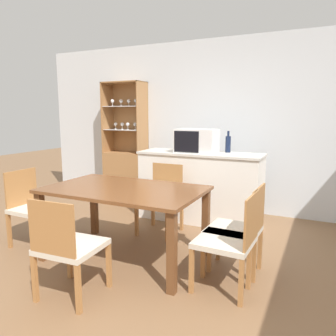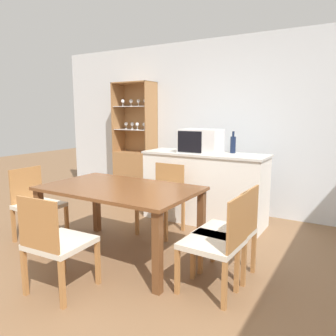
% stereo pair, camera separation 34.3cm
% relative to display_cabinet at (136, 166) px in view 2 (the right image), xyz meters
% --- Properties ---
extents(ground_plane, '(18.00, 18.00, 0.00)m').
position_rel_display_cabinet_xyz_m(ground_plane, '(1.81, -2.43, -0.58)').
color(ground_plane, brown).
extents(wall_back, '(6.80, 0.06, 2.55)m').
position_rel_display_cabinet_xyz_m(wall_back, '(1.81, 0.20, 0.70)').
color(wall_back, silver).
rests_on(wall_back, ground_plane).
extents(kitchen_counter, '(1.67, 0.56, 0.95)m').
position_rel_display_cabinet_xyz_m(kitchen_counter, '(1.51, -0.49, -0.11)').
color(kitchen_counter, white).
rests_on(kitchen_counter, ground_plane).
extents(display_cabinet, '(0.70, 0.36, 1.97)m').
position_rel_display_cabinet_xyz_m(display_cabinet, '(0.00, 0.00, 0.00)').
color(display_cabinet, '#A37042').
rests_on(display_cabinet, ground_plane).
extents(dining_table, '(1.56, 0.95, 0.73)m').
position_rel_display_cabinet_xyz_m(dining_table, '(1.24, -1.94, 0.06)').
color(dining_table, brown).
rests_on(dining_table, ground_plane).
extents(dining_chair_head_near, '(0.48, 0.48, 0.84)m').
position_rel_display_cabinet_xyz_m(dining_chair_head_near, '(1.24, -2.76, -0.15)').
color(dining_chair_head_near, beige).
rests_on(dining_chair_head_near, ground_plane).
extents(dining_chair_side_left_near, '(0.46, 0.46, 0.84)m').
position_rel_display_cabinet_xyz_m(dining_chair_side_left_near, '(0.12, -2.09, -0.15)').
color(dining_chair_side_left_near, beige).
rests_on(dining_chair_side_left_near, ground_plane).
extents(dining_chair_head_far, '(0.46, 0.46, 0.84)m').
position_rel_display_cabinet_xyz_m(dining_chair_head_far, '(1.24, -1.13, -0.15)').
color(dining_chair_head_far, beige).
rests_on(dining_chair_head_far, ground_plane).
extents(dining_chair_side_right_far, '(0.47, 0.47, 0.84)m').
position_rel_display_cabinet_xyz_m(dining_chair_side_right_far, '(2.36, -1.80, -0.15)').
color(dining_chair_side_right_far, beige).
rests_on(dining_chair_side_right_far, ground_plane).
extents(dining_chair_side_right_near, '(0.47, 0.47, 0.84)m').
position_rel_display_cabinet_xyz_m(dining_chair_side_right_near, '(2.36, -2.09, -0.15)').
color(dining_chair_side_right_near, beige).
rests_on(dining_chair_side_right_near, ground_plane).
extents(microwave, '(0.53, 0.37, 0.31)m').
position_rel_display_cabinet_xyz_m(microwave, '(1.47, -0.53, 0.52)').
color(microwave, silver).
rests_on(microwave, kitchen_counter).
extents(wine_bottle, '(0.07, 0.07, 0.29)m').
position_rel_display_cabinet_xyz_m(wine_bottle, '(1.84, -0.33, 0.48)').
color(wine_bottle, '#141E38').
rests_on(wine_bottle, kitchen_counter).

